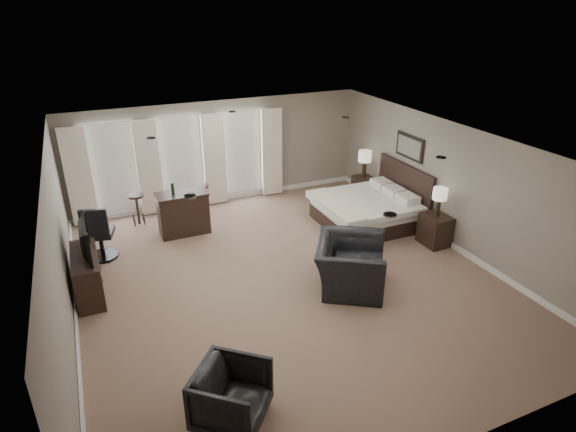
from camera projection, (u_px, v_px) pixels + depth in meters
name	position (u px, v px, depth m)	size (l,w,h in m)	color
room	(287.00, 216.00, 8.62)	(7.60, 8.60, 2.64)	#785F4C
window_bay	(182.00, 163.00, 11.71)	(5.25, 0.20, 2.30)	silver
bed	(364.00, 198.00, 11.04)	(2.09, 2.00, 1.33)	silver
nightstand_near	(435.00, 230.00, 10.30)	(0.50, 0.61, 0.67)	black
nightstand_far	(363.00, 187.00, 12.73)	(0.43, 0.52, 0.57)	black
lamp_near	(439.00, 202.00, 10.03)	(0.30, 0.30, 0.62)	beige
lamp_far	(364.00, 164.00, 12.46)	(0.34, 0.34, 0.71)	beige
wall_art	(409.00, 147.00, 11.00)	(0.04, 0.96, 0.56)	slate
dresser	(87.00, 275.00, 8.51)	(0.44, 1.37, 0.79)	black
tv	(83.00, 252.00, 8.32)	(1.07, 0.62, 0.14)	black
armchair_near	(350.00, 257.00, 8.68)	(1.39, 0.90, 1.21)	black
armchair_far	(232.00, 393.00, 5.94)	(0.84, 0.78, 0.86)	black
bar_counter	(183.00, 213.00, 10.72)	(1.12, 0.58, 0.98)	black
bar_stool_left	(138.00, 209.00, 11.21)	(0.35, 0.35, 0.73)	black
bar_stool_right	(202.00, 199.00, 11.78)	(0.35, 0.35, 0.73)	black
desk_chair	(99.00, 231.00, 9.65)	(0.60, 0.60, 1.18)	black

